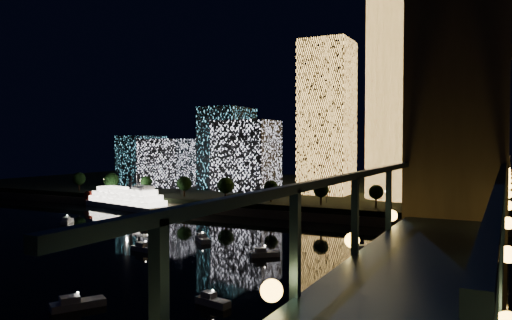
# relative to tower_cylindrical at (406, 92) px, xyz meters

# --- Properties ---
(ground) EXTENTS (520.00, 520.00, 0.00)m
(ground) POSITION_rel_tower_cylindrical_xyz_m (-33.28, -123.47, -47.84)
(ground) COLOR black
(ground) RESTS_ON ground
(far_bank) EXTENTS (420.00, 160.00, 5.00)m
(far_bank) POSITION_rel_tower_cylindrical_xyz_m (-33.28, 36.53, -45.34)
(far_bank) COLOR black
(far_bank) RESTS_ON ground
(seawall) EXTENTS (420.00, 6.00, 3.00)m
(seawall) POSITION_rel_tower_cylindrical_xyz_m (-33.28, -41.47, -46.34)
(seawall) COLOR #6B5E4C
(seawall) RESTS_ON ground
(tower_cylindrical) EXTENTS (34.00, 34.00, 85.43)m
(tower_cylindrical) POSITION_rel_tower_cylindrical_xyz_m (0.00, 0.00, 0.00)
(tower_cylindrical) COLOR #FFB751
(tower_cylindrical) RESTS_ON far_bank
(tower_rectangular) EXTENTS (21.10, 21.10, 67.14)m
(tower_rectangular) POSITION_rel_tower_cylindrical_xyz_m (-34.38, 3.63, -9.27)
(tower_rectangular) COLOR #FFB751
(tower_rectangular) RESTS_ON far_bank
(midrise_blocks) EXTENTS (88.13, 28.73, 39.70)m
(midrise_blocks) POSITION_rel_tower_cylindrical_xyz_m (-97.40, 3.23, -26.71)
(midrise_blocks) COLOR white
(midrise_blocks) RESTS_ON far_bank
(truss_bridge) EXTENTS (13.00, 266.00, 50.00)m
(truss_bridge) POSITION_rel_tower_cylindrical_xyz_m (31.72, -119.75, -31.59)
(truss_bridge) COLOR navy
(truss_bridge) RESTS_ON ground
(riverboat) EXTENTS (49.73, 20.75, 14.71)m
(riverboat) POSITION_rel_tower_cylindrical_xyz_m (-107.20, -45.64, -44.07)
(riverboat) COLOR silver
(riverboat) RESTS_ON ground
(motorboats) EXTENTS (124.95, 75.85, 2.78)m
(motorboats) POSITION_rel_tower_cylindrical_xyz_m (-30.63, -108.48, -47.03)
(motorboats) COLOR silver
(motorboats) RESTS_ON ground
(esplanade_trees) EXTENTS (165.76, 6.87, 8.93)m
(esplanade_trees) POSITION_rel_tower_cylindrical_xyz_m (-71.31, -35.47, -37.37)
(esplanade_trees) COLOR black
(esplanade_trees) RESTS_ON far_bank
(street_lamps) EXTENTS (132.70, 0.70, 5.65)m
(street_lamps) POSITION_rel_tower_cylindrical_xyz_m (-67.28, -29.47, -38.82)
(street_lamps) COLOR black
(street_lamps) RESTS_ON far_bank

